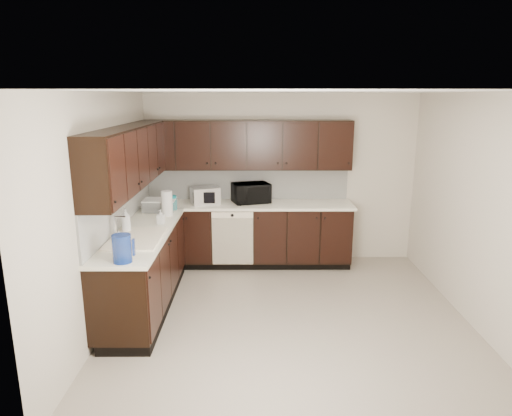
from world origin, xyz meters
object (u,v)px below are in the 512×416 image
at_px(sink, 136,245).
at_px(microwave, 251,193).
at_px(toaster_oven, 205,195).
at_px(storage_bin, 160,205).
at_px(blue_pitcher, 122,249).

height_order(sink, microwave, microwave).
xyz_separation_m(microwave, toaster_oven, (-0.66, -0.07, -0.02)).
bearing_deg(storage_bin, blue_pitcher, -88.84).
bearing_deg(storage_bin, toaster_oven, 37.04).
xyz_separation_m(microwave, storage_bin, (-1.23, -0.50, -0.06)).
relative_size(microwave, blue_pitcher, 1.93).
distance_m(microwave, blue_pitcher, 2.71).
relative_size(sink, microwave, 1.59).
relative_size(sink, blue_pitcher, 3.07).
height_order(toaster_oven, blue_pitcher, blue_pitcher).
distance_m(microwave, storage_bin, 1.32).
xyz_separation_m(sink, microwave, (1.24, 1.75, 0.20)).
bearing_deg(blue_pitcher, microwave, 41.01).
bearing_deg(microwave, blue_pitcher, -134.72).
bearing_deg(microwave, storage_bin, -176.68).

